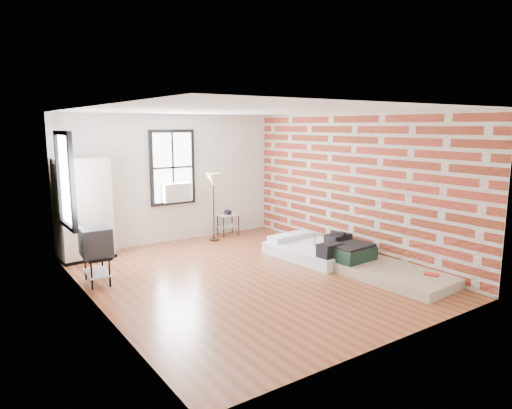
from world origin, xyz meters
TOP-DOWN VIEW (x-y plane):
  - ground at (0.00, 0.00)m, footprint 6.00×6.00m
  - room_shell at (0.23, 0.36)m, footprint 5.02×6.02m
  - mattress_main at (1.75, 0.20)m, footprint 1.43×1.85m
  - mattress_bare at (1.91, -1.29)m, footprint 1.22×2.14m
  - wardrobe at (-2.00, 2.65)m, footprint 1.04×0.66m
  - side_table at (1.25, 2.72)m, footprint 0.46×0.38m
  - floor_lamp at (0.75, 2.49)m, footprint 0.33×0.33m
  - tv_stand at (-2.21, 1.10)m, footprint 0.50×0.69m

SIDE VIEW (x-z plane):
  - ground at x=0.00m, z-range 0.00..0.00m
  - mattress_bare at x=1.91m, z-range -0.09..0.36m
  - mattress_main at x=1.75m, z-range -0.13..0.43m
  - side_table at x=1.25m, z-range 0.10..0.70m
  - tv_stand at x=-2.21m, z-range 0.20..1.13m
  - wardrobe at x=-2.00m, z-range 0.00..1.96m
  - floor_lamp at x=0.75m, z-range 0.53..2.05m
  - room_shell at x=0.23m, z-range 0.33..3.14m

